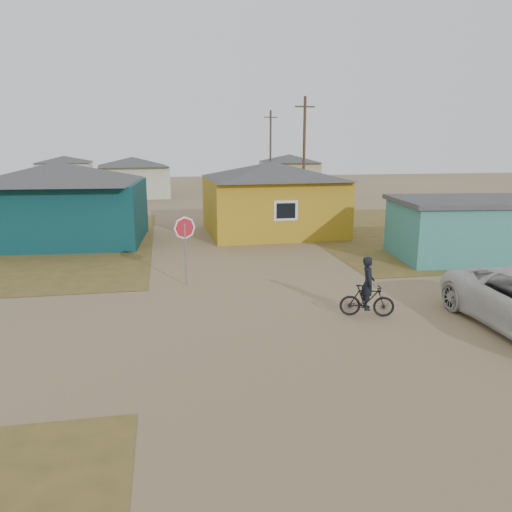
{
  "coord_description": "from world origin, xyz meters",
  "views": [
    {
      "loc": [
        -3.35,
        -12.68,
        4.99
      ],
      "look_at": [
        -0.46,
        3.0,
        1.3
      ],
      "focal_mm": 35.0,
      "sensor_mm": 36.0,
      "label": 1
    }
  ],
  "objects": [
    {
      "name": "cyclist",
      "position": [
        2.32,
        0.28,
        0.65
      ],
      "size": [
        1.63,
        0.88,
        1.78
      ],
      "color": "black",
      "rests_on": "ground"
    },
    {
      "name": "ground",
      "position": [
        0.0,
        0.0,
        0.0
      ],
      "size": [
        120.0,
        120.0,
        0.0
      ],
      "primitive_type": "plane",
      "color": "#8B7250"
    },
    {
      "name": "house_beige_east",
      "position": [
        10.0,
        40.0,
        1.86
      ],
      "size": [
        6.95,
        6.05,
        3.6
      ],
      "color": "tan",
      "rests_on": "ground"
    },
    {
      "name": "house_pale_north",
      "position": [
        -14.0,
        46.0,
        1.75
      ],
      "size": [
        6.28,
        5.81,
        3.4
      ],
      "color": "#B2B99F",
      "rests_on": "ground"
    },
    {
      "name": "house_pale_west",
      "position": [
        -6.0,
        34.0,
        1.86
      ],
      "size": [
        7.04,
        6.15,
        3.6
      ],
      "color": "#B2B99F",
      "rests_on": "ground"
    },
    {
      "name": "house_yellow",
      "position": [
        2.5,
        14.0,
        2.0
      ],
      "size": [
        7.72,
        6.76,
        3.9
      ],
      "color": "#AF871A",
      "rests_on": "ground"
    },
    {
      "name": "utility_pole_near",
      "position": [
        6.5,
        22.0,
        4.14
      ],
      "size": [
        1.4,
        0.2,
        8.0
      ],
      "color": "#423227",
      "rests_on": "ground"
    },
    {
      "name": "grass_ne",
      "position": [
        14.0,
        13.0,
        0.01
      ],
      "size": [
        20.0,
        18.0,
        0.0
      ],
      "primitive_type": "cube",
      "color": "brown",
      "rests_on": "ground"
    },
    {
      "name": "stop_sign",
      "position": [
        -2.69,
        4.47,
        1.81
      ],
      "size": [
        0.8,
        0.06,
        2.46
      ],
      "color": "gray",
      "rests_on": "ground"
    },
    {
      "name": "house_teal",
      "position": [
        -8.5,
        13.5,
        2.05
      ],
      "size": [
        8.93,
        7.08,
        4.0
      ],
      "color": "#092E33",
      "rests_on": "ground"
    },
    {
      "name": "shed_turquoise",
      "position": [
        9.5,
        6.5,
        1.31
      ],
      "size": [
        6.71,
        4.93,
        2.6
      ],
      "color": "teal",
      "rests_on": "ground"
    },
    {
      "name": "utility_pole_far",
      "position": [
        7.5,
        38.0,
        4.14
      ],
      "size": [
        1.4,
        0.2,
        8.0
      ],
      "color": "#423227",
      "rests_on": "ground"
    }
  ]
}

